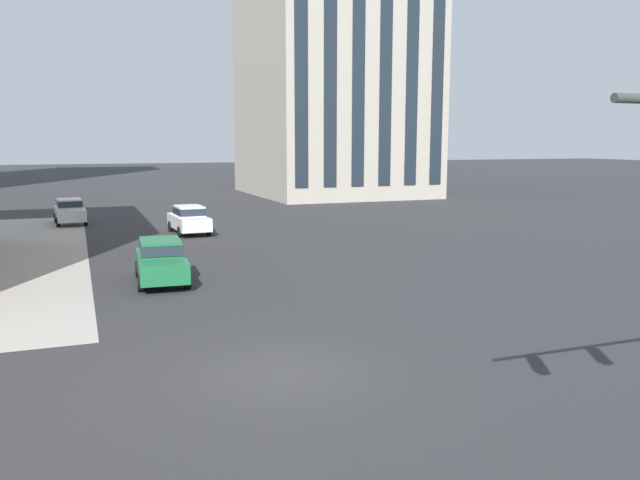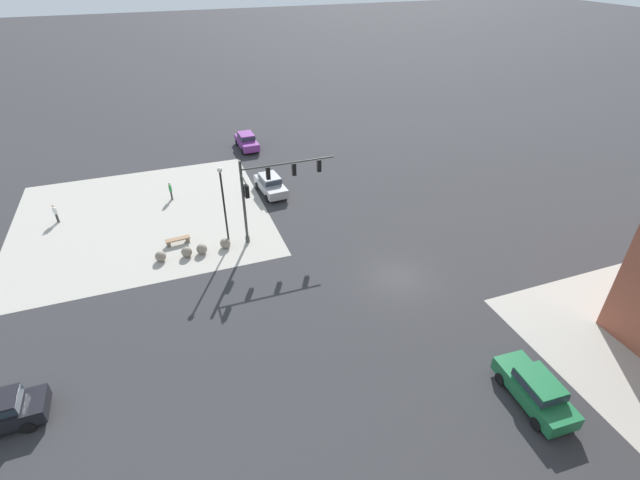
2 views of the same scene
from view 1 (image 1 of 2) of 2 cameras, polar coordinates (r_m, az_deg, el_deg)
ground_plane at (r=15.47m, az=-3.31°, el=-11.75°), size 320.00×320.00×0.00m
car_main_northbound_far at (r=25.57m, az=-14.00°, el=-1.67°), size 2.07×4.49×1.68m
car_cross_eastbound at (r=38.92m, az=-11.61°, el=1.90°), size 2.08×4.49×1.68m
car_cross_westbound at (r=45.92m, az=-21.43°, el=2.49°), size 2.12×4.51×1.68m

